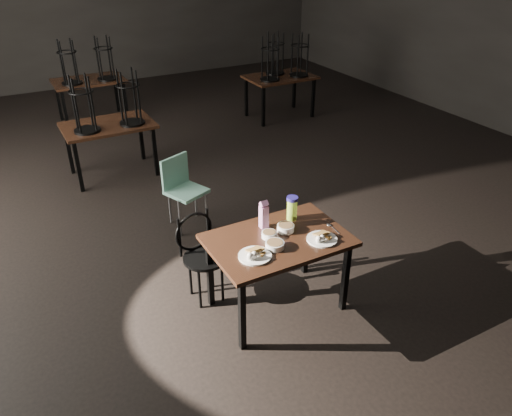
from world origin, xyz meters
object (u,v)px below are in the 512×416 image
juice_carton (264,215)px  school_chair (182,186)px  main_table (278,246)px  water_bottle (292,208)px  bentwood_chair (201,250)px

juice_carton → school_chair: (-0.18, 1.58, -0.37)m
school_chair → juice_carton: bearing=-105.7°
juice_carton → main_table: bearing=-84.2°
main_table → water_bottle: 0.40m
juice_carton → water_bottle: size_ratio=1.18×
juice_carton → bentwood_chair: size_ratio=0.32×
juice_carton → school_chair: juice_carton is taller
main_table → school_chair: size_ratio=1.43×
school_chair → bentwood_chair: bearing=-126.3°
main_table → bentwood_chair: bearing=137.0°
juice_carton → bentwood_chair: (-0.51, 0.28, -0.37)m
bentwood_chair → school_chair: size_ratio=1.01×
main_table → school_chair: school_chair is taller
bentwood_chair → juice_carton: bearing=-37.3°
water_bottle → bentwood_chair: 0.92m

